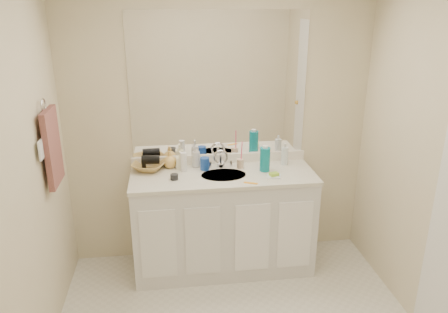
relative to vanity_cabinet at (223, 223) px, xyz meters
name	(u,v)px	position (x,y,z in m)	size (l,w,h in m)	color
wall_back	(219,127)	(0.00, 0.28, 0.77)	(2.60, 0.02, 2.40)	beige
wall_left	(11,202)	(-1.30, -1.02, 0.77)	(0.02, 2.60, 2.40)	beige
vanity_cabinet	(223,223)	(0.00, 0.00, 0.00)	(1.50, 0.55, 0.85)	silver
countertop	(223,175)	(0.00, 0.00, 0.44)	(1.52, 0.57, 0.03)	silver
backsplash	(219,158)	(0.00, 0.26, 0.50)	(1.52, 0.03, 0.08)	white
sink_basin	(224,176)	(0.00, -0.02, 0.44)	(0.37, 0.37, 0.02)	#B9B7A2
faucet	(221,161)	(0.00, 0.16, 0.51)	(0.02, 0.02, 0.11)	silver
mirror	(219,86)	(0.00, 0.27, 1.14)	(1.48, 0.01, 1.20)	white
blue_mug	(205,164)	(-0.14, 0.12, 0.51)	(0.08, 0.08, 0.11)	#1742A4
tan_cup	(240,164)	(0.16, 0.11, 0.50)	(0.06, 0.06, 0.08)	beige
toothbrush	(242,151)	(0.17, 0.11, 0.60)	(0.01, 0.01, 0.18)	#F94175
mouthwash_bottle	(265,159)	(0.35, 0.02, 0.56)	(0.09, 0.09, 0.20)	#0B7D8A
clear_pump_bottle	(285,156)	(0.56, 0.15, 0.53)	(0.06, 0.06, 0.16)	silver
soap_dish	(274,176)	(0.40, -0.12, 0.46)	(0.11, 0.09, 0.01)	white
green_soap	(274,174)	(0.40, -0.12, 0.48)	(0.07, 0.05, 0.03)	#94C530
orange_comb	(251,183)	(0.19, -0.22, 0.46)	(0.11, 0.02, 0.00)	#FAA01A
dark_jar	(174,177)	(-0.40, -0.07, 0.48)	(0.06, 0.06, 0.04)	black
extra_white_bottle	(184,162)	(-0.32, 0.10, 0.54)	(0.05, 0.05, 0.16)	white
soap_bottle_white	(196,156)	(-0.21, 0.19, 0.55)	(0.07, 0.07, 0.19)	silver
soap_bottle_cream	(180,160)	(-0.34, 0.17, 0.53)	(0.07, 0.07, 0.15)	#FFFCCF
soap_bottle_yellow	(170,159)	(-0.43, 0.20, 0.53)	(0.12, 0.12, 0.15)	#EAB95B
wicker_basket	(149,166)	(-0.61, 0.17, 0.49)	(0.27, 0.27, 0.07)	#A68243
hair_dryer	(151,160)	(-0.59, 0.17, 0.54)	(0.07, 0.07, 0.15)	black
towel_ring	(43,106)	(-1.27, -0.25, 1.12)	(0.11, 0.11, 0.01)	silver
hand_towel	(52,147)	(-1.25, -0.25, 0.82)	(0.04, 0.32, 0.55)	brown
switch_plate	(41,150)	(-1.27, -0.45, 0.88)	(0.01, 0.09, 0.13)	white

